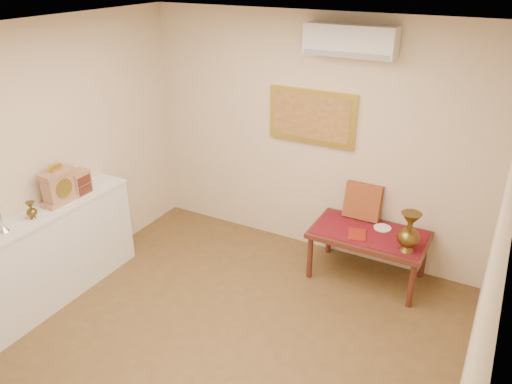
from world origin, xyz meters
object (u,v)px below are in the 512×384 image
Objects in this scene: mantel_clock at (59,186)px; wooden_chest at (79,182)px; display_ledge at (48,258)px; low_table at (369,238)px; brass_urn_tall at (410,228)px.

wooden_chest is at bearing 87.17° from mantel_clock.
mantel_clock is 1.68× the size of wooden_chest.
display_ledge is at bearing -89.21° from mantel_clock.
display_ledge is 0.72m from mantel_clock.
brass_urn_tall is at bearing -22.08° from low_table.
brass_urn_tall is 0.56m from low_table.
brass_urn_tall is 3.43m from mantel_clock.
mantel_clock reaches higher than wooden_chest.
brass_urn_tall is 1.22× the size of mantel_clock.
brass_urn_tall is 0.25× the size of display_ledge.
display_ledge is 8.28× the size of wooden_chest.
display_ledge is at bearing -90.91° from wooden_chest.
mantel_clock is at bearing 90.79° from display_ledge.
brass_urn_tall is 3.55m from display_ledge.
brass_urn_tall is at bearing 21.07° from wooden_chest.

